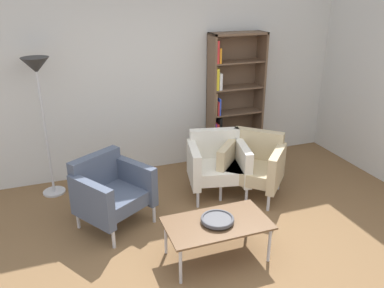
{
  "coord_description": "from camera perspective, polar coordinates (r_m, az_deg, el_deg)",
  "views": [
    {
      "loc": [
        -1.31,
        -2.77,
        2.51
      ],
      "look_at": [
        0.01,
        0.84,
        0.95
      ],
      "focal_mm": 36.98,
      "sensor_mm": 36.0,
      "label": 1
    }
  ],
  "objects": [
    {
      "name": "bookshelf_tall",
      "position": [
        5.81,
        5.64,
        6.2
      ],
      "size": [
        0.8,
        0.3,
        1.9
      ],
      "color": "brown",
      "rests_on": "ground_plane"
    },
    {
      "name": "floor_lamp_torchiere",
      "position": [
        4.97,
        -21.3,
        8.24
      ],
      "size": [
        0.32,
        0.32,
        1.74
      ],
      "color": "silver",
      "rests_on": "ground_plane"
    },
    {
      "name": "plaster_back_panel",
      "position": [
        5.5,
        -5.97,
        10.84
      ],
      "size": [
        6.4,
        0.12,
        2.9
      ],
      "primitive_type": "cube",
      "color": "silver",
      "rests_on": "ground_plane"
    },
    {
      "name": "armchair_near_window",
      "position": [
        4.44,
        -11.68,
        -6.57
      ],
      "size": [
        0.94,
        0.92,
        0.78
      ],
      "rotation": [
        0.0,
        0.0,
        0.56
      ],
      "color": "#4C566B",
      "rests_on": "ground_plane"
    },
    {
      "name": "decorative_bowl",
      "position": [
        3.83,
        3.68,
        -10.77
      ],
      "size": [
        0.32,
        0.32,
        0.05
      ],
      "color": "#4C4C51",
      "rests_on": "coffee_table_low"
    },
    {
      "name": "armchair_corner_red",
      "position": [
        5.02,
        3.66,
        -2.66
      ],
      "size": [
        0.84,
        0.79,
        0.78
      ],
      "rotation": [
        0.0,
        0.0,
        -0.22
      ],
      "color": "white",
      "rests_on": "ground_plane"
    },
    {
      "name": "armchair_spare_guest",
      "position": [
        5.04,
        8.79,
        -2.76
      ],
      "size": [
        0.95,
        0.95,
        0.78
      ],
      "rotation": [
        0.0,
        0.0,
        -0.75
      ],
      "color": "#C6B289",
      "rests_on": "ground_plane"
    },
    {
      "name": "coffee_table_low",
      "position": [
        3.87,
        3.66,
        -11.6
      ],
      "size": [
        1.0,
        0.56,
        0.4
      ],
      "color": "brown",
      "rests_on": "ground_plane"
    },
    {
      "name": "ground_plane",
      "position": [
        3.96,
        4.28,
        -17.28
      ],
      "size": [
        8.32,
        8.32,
        0.0
      ],
      "primitive_type": "plane",
      "color": "brown"
    }
  ]
}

